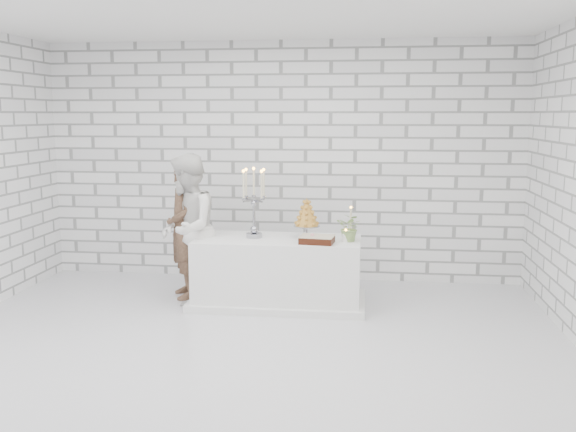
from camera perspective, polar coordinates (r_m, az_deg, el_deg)
The scene contains 13 objects.
ground at distance 5.88m, azimuth -3.94°, elevation -11.70°, with size 6.00×5.00×0.01m, color silver.
ceiling at distance 5.57m, azimuth -4.29°, elevation 18.52°, with size 6.00×5.00×0.01m, color white.
wall_back at distance 7.98m, azimuth -0.63°, elevation 4.91°, with size 6.00×0.01×3.00m, color white.
wall_front at distance 3.14m, azimuth -12.95°, elevation -1.96°, with size 6.00×0.01×3.00m, color white.
cake_table at distance 6.99m, azimuth -0.90°, elevation -5.05°, with size 1.80×0.80×0.75m, color white.
groom at distance 7.30m, azimuth -9.42°, elevation -1.14°, with size 0.58×0.38×1.60m, color #3E291D.
bride at distance 7.08m, azimuth -9.11°, elevation -1.17°, with size 0.81×0.63×1.67m, color white.
candelabra at distance 6.90m, azimuth -3.10°, elevation 1.22°, with size 0.32×0.32×0.78m, color #92929C, non-canonical shape.
croquembouche at distance 6.90m, azimuth 1.70°, elevation -0.18°, with size 0.29×0.29×0.45m, color #A16E2B, non-canonical shape.
chocolate_cake at distance 6.65m, azimuth 2.63°, elevation -2.13°, with size 0.35×0.25×0.08m, color black.
pillar_candle at distance 6.75m, azimuth 5.26°, elevation -1.83°, with size 0.08×0.08×0.12m, color white.
extra_taper at distance 7.01m, azimuth 5.69°, elevation -0.59°, with size 0.06×0.06×0.32m, color beige.
flowers at distance 6.75m, azimuth 5.64°, elevation -1.05°, with size 0.27×0.23×0.30m, color #587E38.
Camera 1 is at (1.07, -5.39, 2.09)m, focal length 39.31 mm.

